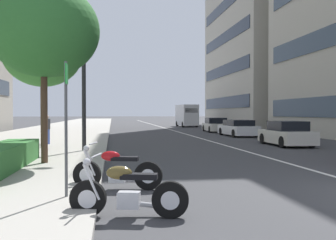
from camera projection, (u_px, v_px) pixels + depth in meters
sidewalk_right_plaza at (59, 131)px, 35.63m from camera, size 160.00×9.52×0.15m
lane_centre_stripe at (169, 129)px, 42.24m from camera, size 110.00×0.16×0.01m
motorcycle_far_end_row at (128, 194)px, 6.55m from camera, size 0.71×2.07×1.10m
motorcycle_under_tarp at (117, 171)px, 8.96m from camera, size 0.77×2.13×1.12m
car_far_down_avenue at (286, 134)px, 20.98m from camera, size 4.15×1.89×1.38m
car_lead_in_lane at (238, 128)px, 29.64m from camera, size 4.70×2.04×1.28m
car_approaching_light at (216, 125)px, 36.26m from camera, size 4.36×2.08×1.37m
delivery_van_ahead at (187, 115)px, 50.06m from camera, size 5.46×2.20×2.91m
parking_sign_by_curb at (66, 116)px, 7.50m from camera, size 0.32×0.06×2.71m
street_lamp_with_banners at (93, 43)px, 16.78m from camera, size 1.26×2.61×7.89m
street_tree_by_lamp_post at (44, 30)px, 12.55m from camera, size 3.71×3.71×6.04m
street_tree_mid_sidewalk at (42, 54)px, 18.43m from camera, size 3.83×3.83×6.23m
pedestrian_on_plaza at (47, 129)px, 20.15m from camera, size 0.44×0.33×1.59m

